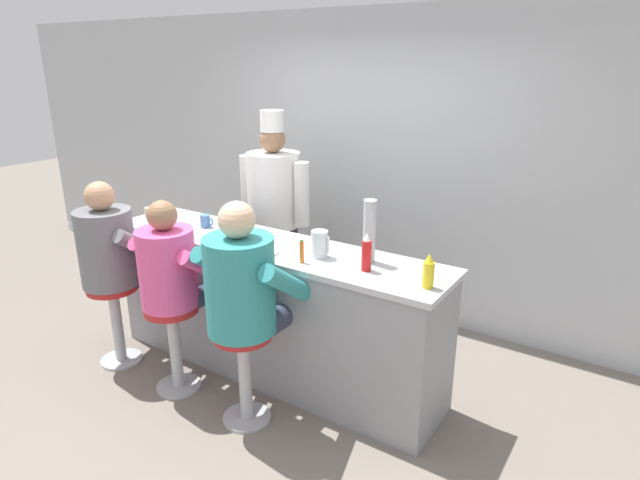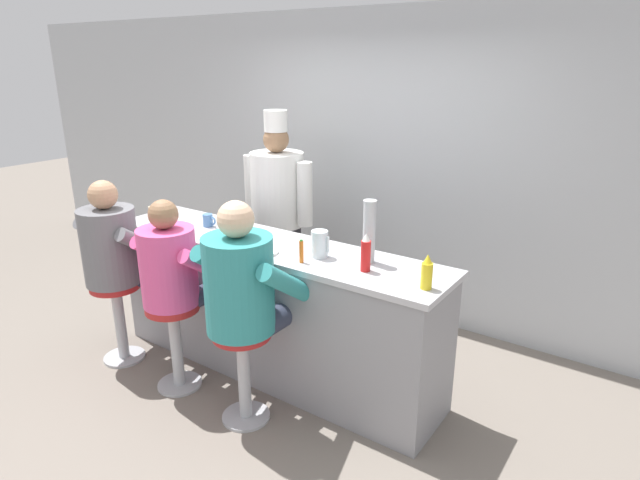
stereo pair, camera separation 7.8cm
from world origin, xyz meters
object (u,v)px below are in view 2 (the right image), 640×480
at_px(diner_seated_grey, 115,252).
at_px(cook_in_whites_near, 278,207).
at_px(ketchup_bottle_red, 366,253).
at_px(coffee_mug_blue, 208,220).
at_px(diner_seated_teal, 244,290).
at_px(cereal_bowl, 217,236).
at_px(breakfast_plate, 263,251).
at_px(coffee_mug_tan, 154,211).
at_px(diner_seated_pink, 173,274).
at_px(mustard_bottle_yellow, 427,273).
at_px(water_pitcher_clear, 320,244).
at_px(hot_sauce_bottle_orange, 301,252).
at_px(cup_stack_steel, 369,232).

bearing_deg(diner_seated_grey, cook_in_whites_near, 69.50).
height_order(ketchup_bottle_red, cook_in_whites_near, cook_in_whites_near).
height_order(coffee_mug_blue, diner_seated_teal, diner_seated_teal).
relative_size(cereal_bowl, cook_in_whites_near, 0.09).
height_order(breakfast_plate, coffee_mug_tan, coffee_mug_tan).
xyz_separation_m(diner_seated_pink, diner_seated_teal, (0.65, 0.01, 0.04)).
height_order(mustard_bottle_yellow, diner_seated_pink, diner_seated_pink).
height_order(water_pitcher_clear, cook_in_whites_near, cook_in_whites_near).
xyz_separation_m(breakfast_plate, diner_seated_grey, (-1.17, -0.35, -0.15)).
height_order(ketchup_bottle_red, cereal_bowl, ketchup_bottle_red).
xyz_separation_m(water_pitcher_clear, coffee_mug_blue, (-1.10, 0.06, -0.04)).
xyz_separation_m(coffee_mug_blue, diner_seated_teal, (0.88, -0.56, -0.16)).
relative_size(breakfast_plate, coffee_mug_blue, 1.79).
distance_m(hot_sauce_bottle_orange, diner_seated_grey, 1.55).
xyz_separation_m(cereal_bowl, diner_seated_teal, (0.61, -0.38, -0.14)).
bearing_deg(water_pitcher_clear, diner_seated_grey, -161.72).
relative_size(cereal_bowl, diner_seated_teal, 0.11).
relative_size(water_pitcher_clear, coffee_mug_blue, 1.46).
bearing_deg(coffee_mug_tan, diner_seated_teal, -19.03).
bearing_deg(hot_sauce_bottle_orange, breakfast_plate, -179.09).
relative_size(hot_sauce_bottle_orange, cereal_bowl, 0.96).
height_order(ketchup_bottle_red, coffee_mug_tan, ketchup_bottle_red).
xyz_separation_m(breakfast_plate, diner_seated_teal, (0.14, -0.35, -0.12)).
distance_m(water_pitcher_clear, diner_seated_grey, 1.63).
bearing_deg(diner_seated_pink, cup_stack_steel, 27.14).
xyz_separation_m(cup_stack_steel, diner_seated_grey, (-1.84, -0.61, -0.34)).
bearing_deg(water_pitcher_clear, diner_seated_pink, -149.93).
height_order(mustard_bottle_yellow, coffee_mug_blue, mustard_bottle_yellow).
relative_size(mustard_bottle_yellow, water_pitcher_clear, 1.15).
bearing_deg(mustard_bottle_yellow, water_pitcher_clear, 174.74).
bearing_deg(cook_in_whites_near, hot_sauce_bottle_orange, -44.58).
height_order(water_pitcher_clear, coffee_mug_tan, water_pitcher_clear).
xyz_separation_m(mustard_bottle_yellow, coffee_mug_blue, (-1.89, 0.13, -0.05)).
distance_m(ketchup_bottle_red, mustard_bottle_yellow, 0.42).
bearing_deg(cup_stack_steel, mustard_bottle_yellow, -19.95).
height_order(ketchup_bottle_red, breakfast_plate, ketchup_bottle_red).
bearing_deg(cereal_bowl, cook_in_whites_near, 101.87).
bearing_deg(diner_seated_teal, coffee_mug_blue, 147.40).
height_order(ketchup_bottle_red, diner_seated_pink, diner_seated_pink).
relative_size(ketchup_bottle_red, cook_in_whites_near, 0.13).
bearing_deg(breakfast_plate, diner_seated_teal, -68.24).
bearing_deg(cook_in_whites_near, diner_seated_pink, -83.41).
height_order(breakfast_plate, diner_seated_grey, diner_seated_grey).
xyz_separation_m(coffee_mug_blue, diner_seated_grey, (-0.43, -0.56, -0.18)).
distance_m(breakfast_plate, coffee_mug_blue, 0.77).
xyz_separation_m(water_pitcher_clear, diner_seated_pink, (-0.88, -0.51, -0.25)).
bearing_deg(cereal_bowl, mustard_bottle_yellow, 1.68).
bearing_deg(ketchup_bottle_red, coffee_mug_tan, 178.95).
distance_m(water_pitcher_clear, cook_in_whites_near, 1.33).
height_order(coffee_mug_tan, cup_stack_steel, cup_stack_steel).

